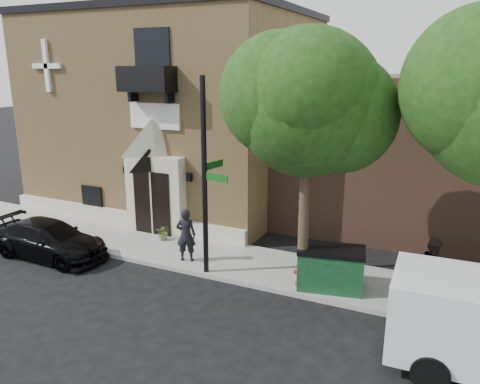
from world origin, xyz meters
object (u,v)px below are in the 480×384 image
object	(u,v)px
street_sign	(205,178)
black_sedan	(49,239)
pedestrian_far	(433,268)
pedestrian_near	(186,235)
fire_hydrant	(301,273)
dumpster	(331,268)

from	to	relation	value
street_sign	black_sedan	bearing A→B (deg)	-158.82
pedestrian_far	street_sign	bearing A→B (deg)	107.43
street_sign	pedestrian_far	world-z (taller)	street_sign
street_sign	pedestrian_near	world-z (taller)	street_sign
fire_hydrant	pedestrian_far	xyz separation A→B (m)	(3.73, 0.89, 0.53)
black_sedan	fire_hydrant	world-z (taller)	black_sedan
pedestrian_near	pedestrian_far	size ratio (longest dim) A/B	1.03
dumpster	pedestrian_far	xyz separation A→B (m)	(2.86, 0.69, 0.26)
dumpster	pedestrian_near	distance (m)	5.14
pedestrian_far	black_sedan	bearing A→B (deg)	107.15
dumpster	pedestrian_far	bearing A→B (deg)	2.21
fire_hydrant	dumpster	xyz separation A→B (m)	(0.87, 0.20, 0.27)
pedestrian_near	pedestrian_far	distance (m)	8.03
dumpster	fire_hydrant	bearing A→B (deg)	-178.45
black_sedan	pedestrian_near	bearing A→B (deg)	-71.97
fire_hydrant	pedestrian_near	bearing A→B (deg)	178.70
fire_hydrant	street_sign	bearing A→B (deg)	-172.68
fire_hydrant	dumpster	world-z (taller)	dumpster
pedestrian_far	fire_hydrant	bearing A→B (deg)	110.18
dumpster	pedestrian_far	world-z (taller)	pedestrian_far
black_sedan	pedestrian_near	distance (m)	5.17
black_sedan	pedestrian_far	xyz separation A→B (m)	(12.89, 2.36, 0.40)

